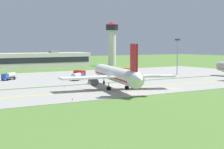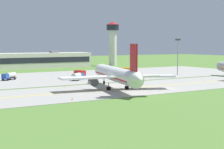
# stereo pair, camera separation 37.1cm
# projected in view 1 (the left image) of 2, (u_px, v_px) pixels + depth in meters

# --- Properties ---
(ground_plane) EXTENTS (500.00, 500.00, 0.00)m
(ground_plane) POSITION_uv_depth(u_px,v_px,m) (137.00, 88.00, 104.13)
(ground_plane) COLOR #517A33
(taxiway_strip) EXTENTS (240.00, 28.00, 0.10)m
(taxiway_strip) POSITION_uv_depth(u_px,v_px,m) (137.00, 88.00, 104.13)
(taxiway_strip) COLOR #9E9B93
(taxiway_strip) RESTS_ON ground
(apron_pad) EXTENTS (140.00, 52.00, 0.10)m
(apron_pad) POSITION_uv_depth(u_px,v_px,m) (96.00, 75.00, 144.92)
(apron_pad) COLOR #9E9B93
(apron_pad) RESTS_ON ground
(taxiway_centreline) EXTENTS (220.00, 0.60, 0.01)m
(taxiway_centreline) POSITION_uv_depth(u_px,v_px,m) (137.00, 87.00, 104.12)
(taxiway_centreline) COLOR yellow
(taxiway_centreline) RESTS_ON taxiway_strip
(airplane_lead) EXTENTS (31.94, 38.99, 12.70)m
(airplane_lead) POSITION_uv_depth(u_px,v_px,m) (116.00, 75.00, 100.03)
(airplane_lead) COLOR white
(airplane_lead) RESTS_ON ground
(service_truck_baggage) EXTENTS (6.02, 5.25, 2.65)m
(service_truck_baggage) POSITION_uv_depth(u_px,v_px,m) (9.00, 76.00, 125.43)
(service_truck_baggage) COLOR #264CA5
(service_truck_baggage) RESTS_ON ground
(service_truck_fuel) EXTENTS (2.53, 6.07, 2.60)m
(service_truck_fuel) POSITION_uv_depth(u_px,v_px,m) (79.00, 73.00, 138.05)
(service_truck_fuel) COLOR red
(service_truck_fuel) RESTS_ON ground
(service_truck_catering) EXTENTS (6.08, 5.14, 2.65)m
(service_truck_catering) POSITION_uv_depth(u_px,v_px,m) (78.00, 76.00, 124.91)
(service_truck_catering) COLOR #264CA5
(service_truck_catering) RESTS_ON ground
(service_truck_pushback) EXTENTS (6.01, 5.27, 2.60)m
(service_truck_pushback) POSITION_uv_depth(u_px,v_px,m) (123.00, 70.00, 153.08)
(service_truck_pushback) COLOR orange
(service_truck_pushback) RESTS_ON ground
(terminal_building) EXTENTS (63.88, 13.07, 9.10)m
(terminal_building) POSITION_uv_depth(u_px,v_px,m) (31.00, 61.00, 186.71)
(terminal_building) COLOR beige
(terminal_building) RESTS_ON ground
(control_tower) EXTENTS (7.60, 7.60, 25.40)m
(control_tower) POSITION_uv_depth(u_px,v_px,m) (112.00, 39.00, 207.63)
(control_tower) COLOR silver
(control_tower) RESTS_ON ground
(apron_light_mast) EXTENTS (2.40, 0.50, 14.70)m
(apron_light_mast) POSITION_uv_depth(u_px,v_px,m) (177.00, 52.00, 145.15)
(apron_light_mast) COLOR gray
(apron_light_mast) RESTS_ON ground
(traffic_cone_near_edge) EXTENTS (0.44, 0.44, 0.60)m
(traffic_cone_near_edge) POSITION_uv_depth(u_px,v_px,m) (64.00, 87.00, 104.63)
(traffic_cone_near_edge) COLOR orange
(traffic_cone_near_edge) RESTS_ON ground
(traffic_cone_mid_edge) EXTENTS (0.44, 0.44, 0.60)m
(traffic_cone_mid_edge) POSITION_uv_depth(u_px,v_px,m) (73.00, 99.00, 80.79)
(traffic_cone_mid_edge) COLOR orange
(traffic_cone_mid_edge) RESTS_ON ground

